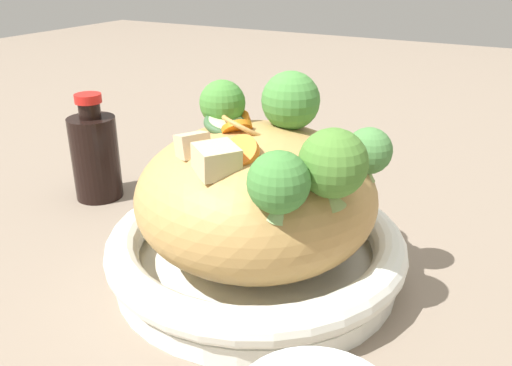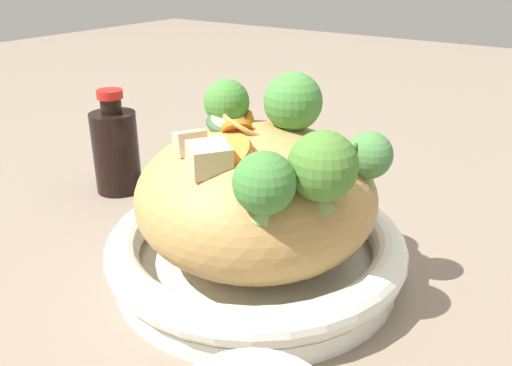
{
  "view_description": "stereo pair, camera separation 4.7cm",
  "coord_description": "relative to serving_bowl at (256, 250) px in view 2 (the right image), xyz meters",
  "views": [
    {
      "loc": [
        0.2,
        -0.37,
        0.28
      ],
      "look_at": [
        0.0,
        0.0,
        0.09
      ],
      "focal_mm": 37.33,
      "sensor_mm": 36.0,
      "label": 1
    },
    {
      "loc": [
        0.24,
        -0.35,
        0.28
      ],
      "look_at": [
        0.0,
        0.0,
        0.09
      ],
      "focal_mm": 37.33,
      "sensor_mm": 36.0,
      "label": 2
    }
  ],
  "objects": [
    {
      "name": "soy_sauce_bottle",
      "position": [
        -0.25,
        0.06,
        0.03
      ],
      "size": [
        0.06,
        0.06,
        0.13
      ],
      "color": "black",
      "rests_on": "ground_plane"
    },
    {
      "name": "noodle_heap",
      "position": [
        -0.0,
        0.0,
        0.06
      ],
      "size": [
        0.21,
        0.21,
        0.14
      ],
      "color": "#B2894C",
      "rests_on": "serving_bowl"
    },
    {
      "name": "serving_bowl",
      "position": [
        0.0,
        0.0,
        0.0
      ],
      "size": [
        0.27,
        0.27,
        0.05
      ],
      "color": "white",
      "rests_on": "ground_plane"
    },
    {
      "name": "carrot_coins",
      "position": [
        0.02,
        -0.01,
        0.11
      ],
      "size": [
        0.13,
        0.11,
        0.04
      ],
      "color": "orange",
      "rests_on": "serving_bowl"
    },
    {
      "name": "chicken_chunks",
      "position": [
        -0.01,
        -0.06,
        0.11
      ],
      "size": [
        0.07,
        0.05,
        0.02
      ],
      "color": "#D1B48A",
      "rests_on": "serving_bowl"
    },
    {
      "name": "broccoli_florets",
      "position": [
        0.04,
        -0.01,
        0.12
      ],
      "size": [
        0.18,
        0.16,
        0.09
      ],
      "color": "#9DB77B",
      "rests_on": "serving_bowl"
    },
    {
      "name": "ground_plane",
      "position": [
        0.0,
        0.0,
        -0.02
      ],
      "size": [
        3.0,
        3.0,
        0.0
      ],
      "primitive_type": "plane",
      "color": "#7B6B5B"
    },
    {
      "name": "zucchini_slices",
      "position": [
        0.01,
        0.01,
        0.11
      ],
      "size": [
        0.14,
        0.07,
        0.04
      ],
      "color": "beige",
      "rests_on": "serving_bowl"
    }
  ]
}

